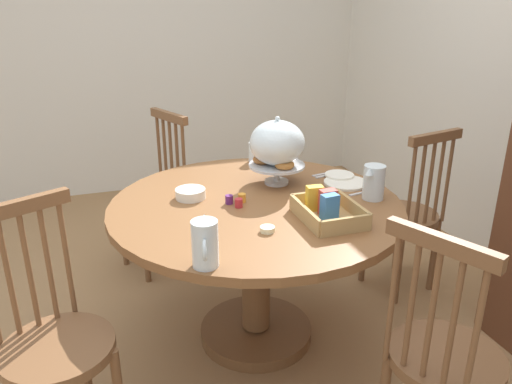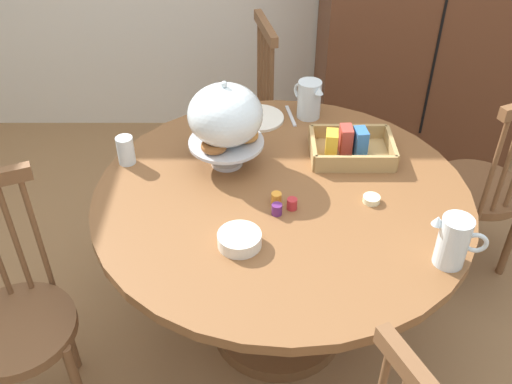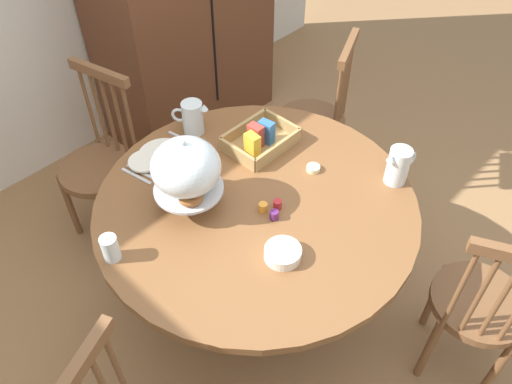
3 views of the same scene
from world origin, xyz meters
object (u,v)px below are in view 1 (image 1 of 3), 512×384
object	(u,v)px
dining_table	(256,239)
cereal_basket	(327,210)
windsor_chair_by_cabinet	(442,360)
butter_dish	(267,229)
china_plate_large	(346,183)
pastry_stand_with_dome	(277,145)
orange_juice_pitcher	(374,184)
windsor_chair_near_window	(55,345)
windsor_chair_facing_door	(406,217)
china_plate_small	(339,175)
milk_pitcher	(205,246)
cereal_bowl	(190,194)
drinking_glass	(254,152)
windsor_chair_far_side	(155,199)

from	to	relation	value
dining_table	cereal_basket	xyz separation A→B (m)	(0.27, 0.23, 0.22)
windsor_chair_by_cabinet	butter_dish	distance (m)	0.79
china_plate_large	pastry_stand_with_dome	bearing A→B (deg)	-109.76
orange_juice_pitcher	cereal_basket	distance (m)	0.33
windsor_chair_near_window	windsor_chair_facing_door	world-z (taller)	same
dining_table	china_plate_small	world-z (taller)	china_plate_small
milk_pitcher	butter_dish	xyz separation A→B (m)	(-0.19, 0.30, -0.07)
orange_juice_pitcher	cereal_bowl	size ratio (longest dim) A/B	1.17
cereal_basket	drinking_glass	bearing A→B (deg)	-177.07
windsor_chair_by_cabinet	china_plate_small	world-z (taller)	windsor_chair_by_cabinet
milk_pitcher	china_plate_large	distance (m)	1.04
cereal_basket	china_plate_large	xyz separation A→B (m)	(-0.35, 0.28, -0.03)
drinking_glass	butter_dish	distance (m)	0.92
windsor_chair_by_cabinet	china_plate_large	distance (m)	1.03
windsor_chair_near_window	windsor_chair_by_cabinet	bearing A→B (deg)	68.18
dining_table	milk_pitcher	distance (m)	0.66
milk_pitcher	cereal_bowl	xyz separation A→B (m)	(-0.64, 0.08, -0.06)
milk_pitcher	windsor_chair_near_window	bearing A→B (deg)	-101.37
windsor_chair_near_window	windsor_chair_far_side	bearing A→B (deg)	157.48
windsor_chair_near_window	china_plate_large	distance (m)	1.50
windsor_chair_by_cabinet	cereal_basket	bearing A→B (deg)	-166.69
cereal_basket	china_plate_small	bearing A→B (deg)	146.96
pastry_stand_with_dome	butter_dish	bearing A→B (deg)	-24.40
butter_dish	drinking_glass	bearing A→B (deg)	164.93
windsor_chair_near_window	pastry_stand_with_dome	xyz separation A→B (m)	(-0.59, 1.07, 0.49)
china_plate_large	butter_dish	size ratio (longest dim) A/B	3.67
cereal_basket	drinking_glass	distance (m)	0.85
dining_table	drinking_glass	world-z (taller)	drinking_glass
cereal_bowl	windsor_chair_near_window	bearing A→B (deg)	-49.20
windsor_chair_far_side	orange_juice_pitcher	size ratio (longest dim) A/B	5.96
windsor_chair_far_side	orange_juice_pitcher	world-z (taller)	windsor_chair_far_side
windsor_chair_near_window	cereal_basket	distance (m)	1.17
dining_table	cereal_basket	world-z (taller)	cereal_basket
windsor_chair_facing_door	pastry_stand_with_dome	world-z (taller)	pastry_stand_with_dome
pastry_stand_with_dome	butter_dish	xyz separation A→B (m)	(0.51, -0.23, -0.19)
orange_juice_pitcher	drinking_glass	distance (m)	0.79
milk_pitcher	china_plate_small	bearing A→B (deg)	127.77
butter_dish	windsor_chair_far_side	bearing A→B (deg)	-166.09
cereal_basket	china_plate_small	size ratio (longest dim) A/B	2.11
orange_juice_pitcher	china_plate_small	distance (m)	0.31
windsor_chair_near_window	cereal_bowl	xyz separation A→B (m)	(-0.53, 0.62, 0.31)
drinking_glass	cereal_basket	bearing A→B (deg)	2.93
windsor_chair_near_window	orange_juice_pitcher	size ratio (longest dim) A/B	5.96
dining_table	windsor_chair_facing_door	size ratio (longest dim) A/B	1.38
windsor_chair_facing_door	butter_dish	xyz separation A→B (m)	(0.49, -1.01, 0.30)
windsor_chair_facing_door	pastry_stand_with_dome	xyz separation A→B (m)	(-0.02, -0.78, 0.49)
pastry_stand_with_dome	drinking_glass	distance (m)	0.41
cereal_bowl	butter_dish	bearing A→B (deg)	25.82
pastry_stand_with_dome	drinking_glass	bearing A→B (deg)	178.81
windsor_chair_facing_door	china_plate_small	xyz separation A→B (m)	(0.01, -0.44, 0.30)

